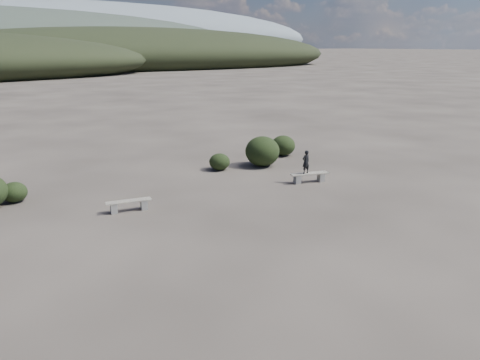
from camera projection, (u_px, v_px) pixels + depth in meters
ground at (294, 245)px, 13.85m from camera, size 1200.00×1200.00×0.00m
bench_left at (129, 205)px, 16.59m from camera, size 1.62×0.58×0.40m
bench_right at (309, 177)px, 20.08m from camera, size 1.71×0.77×0.42m
seated_person at (306, 162)px, 19.84m from camera, size 0.37×0.24×1.00m
shrub_a at (14, 192)px, 17.54m from camera, size 0.94×0.94×0.77m
shrub_c at (220, 162)px, 22.07m from camera, size 0.98×0.98×0.79m
shrub_d at (262, 151)px, 22.70m from camera, size 1.67×1.67×1.46m
shrub_e at (283, 146)px, 24.93m from camera, size 1.29×1.29×1.08m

